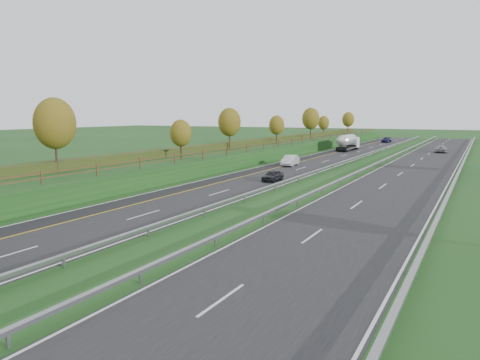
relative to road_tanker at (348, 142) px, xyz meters
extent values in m
plane|color=#194117|center=(9.54, -41.32, -1.86)|extent=(400.00, 400.00, 0.00)
cube|color=black|center=(1.54, -36.32, -1.84)|extent=(10.50, 200.00, 0.04)
cube|color=black|center=(18.04, -36.32, -1.84)|extent=(10.50, 200.00, 0.04)
cube|color=black|center=(-2.21, -36.32, -1.84)|extent=(3.00, 200.00, 0.04)
cube|color=silver|center=(-3.51, -36.32, -1.81)|extent=(0.15, 200.00, 0.01)
cube|color=gold|center=(-0.71, -36.32, -1.81)|extent=(0.15, 200.00, 0.01)
cube|color=silver|center=(6.59, -36.32, -1.81)|extent=(0.15, 200.00, 0.01)
cube|color=silver|center=(12.99, -36.32, -1.81)|extent=(0.15, 200.00, 0.01)
cube|color=silver|center=(23.09, -36.32, -1.81)|extent=(0.15, 200.00, 0.01)
cube|color=silver|center=(2.79, -85.32, -1.81)|extent=(0.15, 4.00, 0.01)
cube|color=silver|center=(16.79, -85.32, -1.81)|extent=(0.15, 4.00, 0.01)
cube|color=silver|center=(2.79, -73.32, -1.81)|extent=(0.15, 4.00, 0.01)
cube|color=silver|center=(16.79, -73.32, -1.81)|extent=(0.15, 4.00, 0.01)
cube|color=silver|center=(2.79, -61.32, -1.81)|extent=(0.15, 4.00, 0.01)
cube|color=silver|center=(16.79, -61.32, -1.81)|extent=(0.15, 4.00, 0.01)
cube|color=silver|center=(2.79, -49.32, -1.81)|extent=(0.15, 4.00, 0.01)
cube|color=silver|center=(16.79, -49.32, -1.81)|extent=(0.15, 4.00, 0.01)
cube|color=silver|center=(2.79, -37.32, -1.81)|extent=(0.15, 4.00, 0.01)
cube|color=silver|center=(16.79, -37.32, -1.81)|extent=(0.15, 4.00, 0.01)
cube|color=silver|center=(2.79, -25.32, -1.81)|extent=(0.15, 4.00, 0.01)
cube|color=silver|center=(16.79, -25.32, -1.81)|extent=(0.15, 4.00, 0.01)
cube|color=silver|center=(2.79, -13.32, -1.81)|extent=(0.15, 4.00, 0.01)
cube|color=silver|center=(16.79, -13.32, -1.81)|extent=(0.15, 4.00, 0.01)
cube|color=silver|center=(2.79, -1.32, -1.81)|extent=(0.15, 4.00, 0.01)
cube|color=silver|center=(16.79, -1.32, -1.81)|extent=(0.15, 4.00, 0.01)
cube|color=silver|center=(2.79, 10.68, -1.81)|extent=(0.15, 4.00, 0.01)
cube|color=silver|center=(16.79, 10.68, -1.81)|extent=(0.15, 4.00, 0.01)
cube|color=silver|center=(2.79, 22.68, -1.81)|extent=(0.15, 4.00, 0.01)
cube|color=silver|center=(16.79, 22.68, -1.81)|extent=(0.15, 4.00, 0.01)
cube|color=silver|center=(2.79, 34.68, -1.81)|extent=(0.15, 4.00, 0.01)
cube|color=silver|center=(16.79, 34.68, -1.81)|extent=(0.15, 4.00, 0.01)
cube|color=silver|center=(2.79, 46.68, -1.81)|extent=(0.15, 4.00, 0.01)
cube|color=silver|center=(16.79, 46.68, -1.81)|extent=(0.15, 4.00, 0.01)
cube|color=silver|center=(2.79, 58.68, -1.81)|extent=(0.15, 4.00, 0.01)
cube|color=silver|center=(16.79, 58.68, -1.81)|extent=(0.15, 4.00, 0.01)
cube|color=#194117|center=(-11.46, -36.32, -0.86)|extent=(12.00, 200.00, 2.00)
cube|color=#2A3A17|center=(-13.46, -36.32, 0.69)|extent=(2.20, 180.00, 1.10)
cube|color=#422B19|center=(-6.96, -36.32, 0.69)|extent=(0.08, 184.00, 0.10)
cube|color=#422B19|center=(-6.96, -36.32, 1.09)|extent=(0.08, 184.00, 0.10)
cube|color=#422B19|center=(-6.96, -74.82, 0.74)|extent=(0.12, 0.12, 1.20)
cube|color=#422B19|center=(-6.96, -68.32, 0.74)|extent=(0.12, 0.12, 1.20)
cube|color=#422B19|center=(-6.96, -61.82, 0.74)|extent=(0.12, 0.12, 1.20)
cube|color=#422B19|center=(-6.96, -55.32, 0.74)|extent=(0.12, 0.12, 1.20)
cube|color=#422B19|center=(-6.96, -48.82, 0.74)|extent=(0.12, 0.12, 1.20)
cube|color=#422B19|center=(-6.96, -42.32, 0.74)|extent=(0.12, 0.12, 1.20)
cube|color=#422B19|center=(-6.96, -35.82, 0.74)|extent=(0.12, 0.12, 1.20)
cube|color=#422B19|center=(-6.96, -29.32, 0.74)|extent=(0.12, 0.12, 1.20)
cube|color=#422B19|center=(-6.96, -22.82, 0.74)|extent=(0.12, 0.12, 1.20)
cube|color=#422B19|center=(-6.96, -16.32, 0.74)|extent=(0.12, 0.12, 1.20)
cube|color=#422B19|center=(-6.96, -9.82, 0.74)|extent=(0.12, 0.12, 1.20)
cube|color=#422B19|center=(-6.96, -3.32, 0.74)|extent=(0.12, 0.12, 1.20)
cube|color=#422B19|center=(-6.96, 3.18, 0.74)|extent=(0.12, 0.12, 1.20)
cube|color=#422B19|center=(-6.96, 9.68, 0.74)|extent=(0.12, 0.12, 1.20)
cube|color=#422B19|center=(-6.96, 16.18, 0.74)|extent=(0.12, 0.12, 1.20)
cube|color=#422B19|center=(-6.96, 22.68, 0.74)|extent=(0.12, 0.12, 1.20)
cube|color=#422B19|center=(-6.96, 29.18, 0.74)|extent=(0.12, 0.12, 1.20)
cube|color=#422B19|center=(-6.96, 35.68, 0.74)|extent=(0.12, 0.12, 1.20)
cube|color=#422B19|center=(-6.96, 42.18, 0.74)|extent=(0.12, 0.12, 1.20)
cube|color=#422B19|center=(-6.96, 48.68, 0.74)|extent=(0.12, 0.12, 1.20)
cube|color=#422B19|center=(-6.96, 55.18, 0.74)|extent=(0.12, 0.12, 1.20)
cube|color=gray|center=(7.24, -36.32, -1.24)|extent=(0.32, 200.00, 0.18)
cube|color=gray|center=(7.24, -85.32, -1.58)|extent=(0.10, 0.14, 0.56)
cube|color=gray|center=(7.24, -78.32, -1.58)|extent=(0.10, 0.14, 0.56)
cube|color=gray|center=(7.24, -71.32, -1.58)|extent=(0.10, 0.14, 0.56)
cube|color=gray|center=(7.24, -64.32, -1.58)|extent=(0.10, 0.14, 0.56)
cube|color=gray|center=(7.24, -57.32, -1.58)|extent=(0.10, 0.14, 0.56)
cube|color=gray|center=(7.24, -50.32, -1.58)|extent=(0.10, 0.14, 0.56)
cube|color=gray|center=(7.24, -43.32, -1.58)|extent=(0.10, 0.14, 0.56)
cube|color=gray|center=(7.24, -36.32, -1.58)|extent=(0.10, 0.14, 0.56)
cube|color=gray|center=(7.24, -29.32, -1.58)|extent=(0.10, 0.14, 0.56)
cube|color=gray|center=(7.24, -22.32, -1.58)|extent=(0.10, 0.14, 0.56)
cube|color=gray|center=(7.24, -15.32, -1.58)|extent=(0.10, 0.14, 0.56)
cube|color=gray|center=(7.24, -8.32, -1.58)|extent=(0.10, 0.14, 0.56)
cube|color=gray|center=(7.24, -1.32, -1.58)|extent=(0.10, 0.14, 0.56)
cube|color=gray|center=(7.24, 5.68, -1.58)|extent=(0.10, 0.14, 0.56)
cube|color=gray|center=(7.24, 12.68, -1.58)|extent=(0.10, 0.14, 0.56)
cube|color=gray|center=(7.24, 19.68, -1.58)|extent=(0.10, 0.14, 0.56)
cube|color=gray|center=(7.24, 26.68, -1.58)|extent=(0.10, 0.14, 0.56)
cube|color=gray|center=(7.24, 33.68, -1.58)|extent=(0.10, 0.14, 0.56)
cube|color=gray|center=(7.24, 40.68, -1.58)|extent=(0.10, 0.14, 0.56)
cube|color=gray|center=(7.24, 47.68, -1.58)|extent=(0.10, 0.14, 0.56)
cube|color=gray|center=(7.24, 54.68, -1.58)|extent=(0.10, 0.14, 0.56)
cube|color=gray|center=(7.24, 61.68, -1.58)|extent=(0.10, 0.14, 0.56)
cube|color=gray|center=(12.34, -36.32, -1.24)|extent=(0.32, 200.00, 0.18)
cube|color=gray|center=(12.34, -92.32, -1.58)|extent=(0.10, 0.14, 0.56)
cube|color=gray|center=(12.34, -85.32, -1.58)|extent=(0.10, 0.14, 0.56)
cube|color=gray|center=(12.34, -78.32, -1.58)|extent=(0.10, 0.14, 0.56)
cube|color=gray|center=(12.34, -71.32, -1.58)|extent=(0.10, 0.14, 0.56)
cube|color=gray|center=(12.34, -64.32, -1.58)|extent=(0.10, 0.14, 0.56)
cube|color=gray|center=(12.34, -57.32, -1.58)|extent=(0.10, 0.14, 0.56)
cube|color=gray|center=(12.34, -50.32, -1.58)|extent=(0.10, 0.14, 0.56)
cube|color=gray|center=(12.34, -43.32, -1.58)|extent=(0.10, 0.14, 0.56)
cube|color=gray|center=(12.34, -36.32, -1.58)|extent=(0.10, 0.14, 0.56)
cube|color=gray|center=(12.34, -29.32, -1.58)|extent=(0.10, 0.14, 0.56)
cube|color=gray|center=(12.34, -22.32, -1.58)|extent=(0.10, 0.14, 0.56)
cube|color=gray|center=(12.34, -15.32, -1.58)|extent=(0.10, 0.14, 0.56)
cube|color=gray|center=(12.34, -8.32, -1.58)|extent=(0.10, 0.14, 0.56)
cube|color=gray|center=(12.34, -1.32, -1.58)|extent=(0.10, 0.14, 0.56)
cube|color=gray|center=(12.34, 5.68, -1.58)|extent=(0.10, 0.14, 0.56)
cube|color=gray|center=(12.34, 12.68, -1.58)|extent=(0.10, 0.14, 0.56)
cube|color=gray|center=(12.34, 19.68, -1.58)|extent=(0.10, 0.14, 0.56)
cube|color=gray|center=(12.34, 26.68, -1.58)|extent=(0.10, 0.14, 0.56)
cube|color=gray|center=(12.34, 33.68, -1.58)|extent=(0.10, 0.14, 0.56)
cube|color=gray|center=(12.34, 40.68, -1.58)|extent=(0.10, 0.14, 0.56)
cube|color=gray|center=(12.34, 47.68, -1.58)|extent=(0.10, 0.14, 0.56)
cube|color=gray|center=(12.34, 54.68, -1.58)|extent=(0.10, 0.14, 0.56)
cube|color=gray|center=(12.34, 61.68, -1.58)|extent=(0.10, 0.14, 0.56)
cube|color=gray|center=(23.84, -36.32, -1.24)|extent=(0.32, 200.00, 0.18)
cube|color=gray|center=(23.84, -78.32, -1.58)|extent=(0.10, 0.14, 0.56)
cube|color=gray|center=(23.84, -64.32, -1.58)|extent=(0.10, 0.14, 0.56)
cube|color=gray|center=(23.84, -50.32, -1.58)|extent=(0.10, 0.14, 0.56)
cube|color=gray|center=(23.84, -36.32, -1.58)|extent=(0.10, 0.14, 0.56)
cube|color=gray|center=(23.84, -22.32, -1.58)|extent=(0.10, 0.14, 0.56)
cube|color=gray|center=(23.84, -8.32, -1.58)|extent=(0.10, 0.14, 0.56)
cube|color=gray|center=(23.84, 5.68, -1.58)|extent=(0.10, 0.14, 0.56)
cube|color=gray|center=(23.84, 19.68, -1.58)|extent=(0.10, 0.14, 0.56)
cube|color=gray|center=(23.84, 33.68, -1.58)|extent=(0.10, 0.14, 0.56)
cube|color=gray|center=(23.84, 47.68, -1.58)|extent=(0.10, 0.14, 0.56)
cube|color=gray|center=(23.84, 61.68, -1.58)|extent=(0.10, 0.14, 0.56)
cylinder|color=#2D2116|center=(-12.46, -68.32, 1.71)|extent=(0.24, 0.24, 3.15)
ellipsoid|color=#574713|center=(-12.46, -68.32, 5.18)|extent=(4.20, 4.20, 5.25)
cylinder|color=#2D2116|center=(-9.46, -50.32, 1.22)|extent=(0.24, 0.24, 2.16)
ellipsoid|color=#574713|center=(-9.46, -50.32, 3.59)|extent=(2.88, 2.88, 3.60)
cylinder|color=#2D2116|center=(-11.96, -32.32, 1.58)|extent=(0.24, 0.24, 2.88)
ellipsoid|color=#574713|center=(-11.96, -32.32, 4.75)|extent=(3.84, 3.84, 4.80)
cylinder|color=#2D2116|center=(-10.96, -14.32, 1.31)|extent=(0.24, 0.24, 2.34)
ellipsoid|color=#574713|center=(-10.96, -14.32, 3.88)|extent=(3.12, 3.12, 3.90)
cylinder|color=#2D2116|center=(-9.96, 3.68, 1.67)|extent=(0.24, 0.24, 3.06)
ellipsoid|color=#574713|center=(-9.96, 3.68, 5.03)|extent=(4.08, 4.08, 5.10)
cylinder|color=#2D2116|center=(-12.46, 21.68, 1.26)|extent=(0.24, 0.24, 2.25)
ellipsoid|color=#574713|center=(-12.46, 21.68, 3.74)|extent=(3.00, 3.00, 3.75)
cylinder|color=#2D2116|center=(-10.46, 39.68, 1.49)|extent=(0.24, 0.24, 2.70)
ellipsoid|color=#574713|center=(-10.46, 39.68, 4.46)|extent=(3.60, 3.60, 4.50)
cube|color=silver|center=(0.00, 4.40, -0.27)|extent=(2.40, 2.20, 2.30)
cube|color=gray|center=(0.00, -1.00, -1.27)|extent=(2.30, 8.50, 0.25)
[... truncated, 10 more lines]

